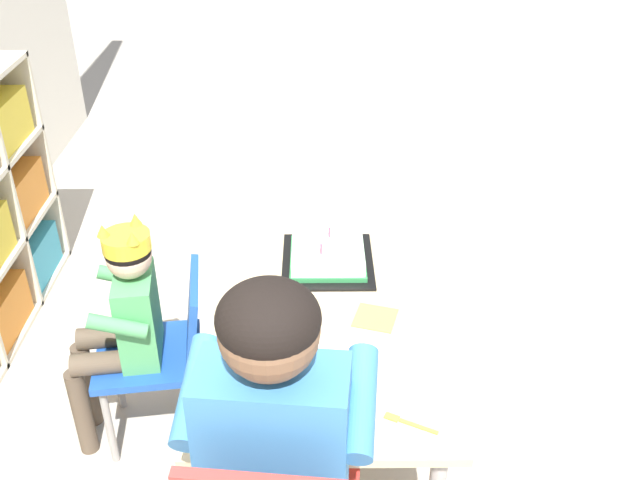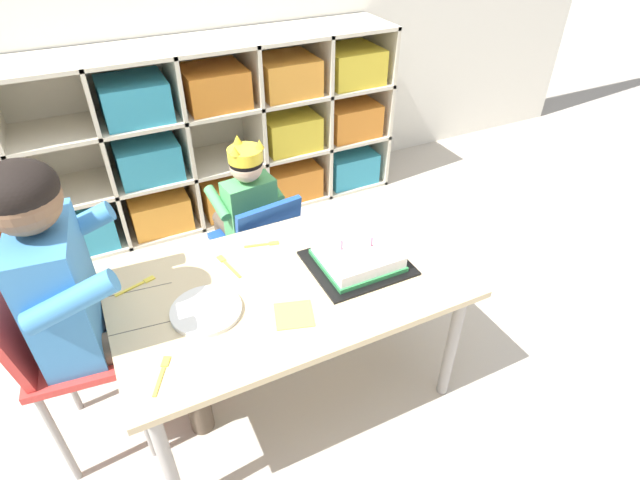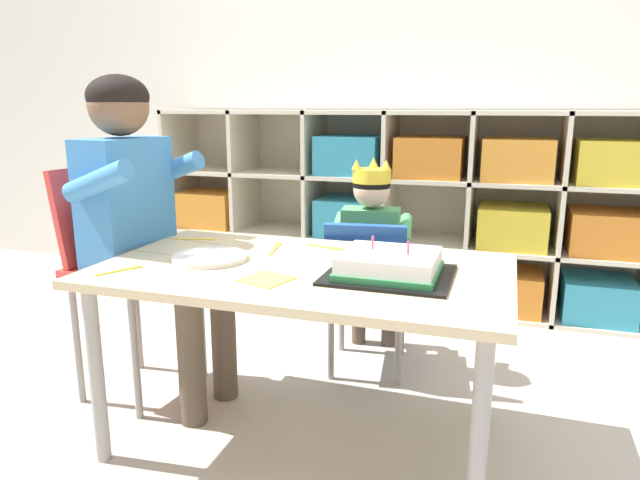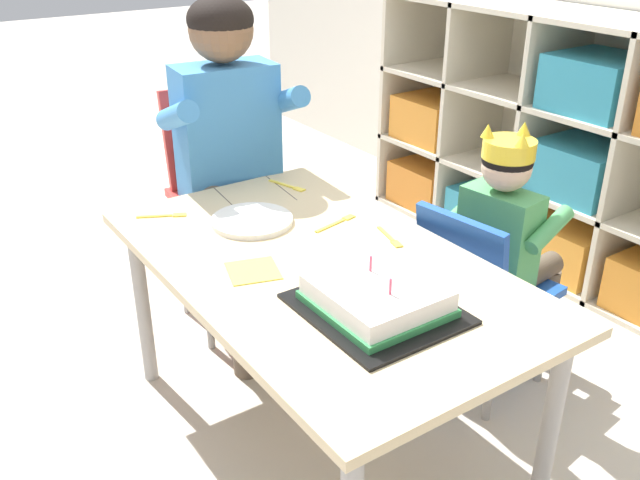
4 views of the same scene
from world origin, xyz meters
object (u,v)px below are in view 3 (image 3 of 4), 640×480
(activity_table, at_px, (304,285))
(fork_near_cake_tray, at_px, (327,247))
(birthday_cake_on_tray, at_px, (389,266))
(classroom_chair_adult_side, at_px, (117,256))
(adult_helper_seated, at_px, (141,203))
(fork_beside_plate_stack, at_px, (275,248))
(child_with_crown, at_px, (372,240))
(classroom_chair_blue, at_px, (368,285))
(fork_at_table_front_edge, at_px, (122,270))
(paper_plate_stack, at_px, (210,257))
(fork_by_napkin, at_px, (198,239))

(activity_table, xyz_separation_m, fork_near_cake_tray, (-0.00, 0.22, 0.06))
(birthday_cake_on_tray, bearing_deg, classroom_chair_adult_side, 172.22)
(adult_helper_seated, xyz_separation_m, fork_beside_plate_stack, (0.44, 0.07, -0.13))
(fork_beside_plate_stack, xyz_separation_m, fork_near_cake_tray, (0.15, 0.06, -0.00))
(child_with_crown, bearing_deg, classroom_chair_adult_side, 24.88)
(fork_beside_plate_stack, bearing_deg, classroom_chair_blue, 133.45)
(child_with_crown, xyz_separation_m, fork_at_table_front_edge, (-0.51, -0.80, 0.05))
(activity_table, bearing_deg, adult_helper_seated, 170.73)
(paper_plate_stack, distance_m, fork_by_napkin, 0.28)
(child_with_crown, bearing_deg, adult_helper_seated, 30.16)
(child_with_crown, bearing_deg, activity_table, 77.13)
(fork_beside_plate_stack, relative_size, fork_by_napkin, 1.08)
(fork_near_cake_tray, bearing_deg, classroom_chair_adult_side, 22.56)
(fork_at_table_front_edge, relative_size, fork_beside_plate_stack, 0.86)
(activity_table, height_order, adult_helper_seated, adult_helper_seated)
(classroom_chair_adult_side, relative_size, birthday_cake_on_tray, 2.40)
(paper_plate_stack, bearing_deg, fork_near_cake_tray, 40.89)
(fork_by_napkin, bearing_deg, fork_at_table_front_edge, 72.21)
(adult_helper_seated, xyz_separation_m, paper_plate_stack, (0.31, -0.12, -0.12))
(classroom_chair_adult_side, distance_m, fork_at_table_front_edge, 0.41)
(classroom_chair_adult_side, relative_size, paper_plate_stack, 3.60)
(classroom_chair_blue, xyz_separation_m, fork_by_napkin, (-0.52, -0.30, 0.20))
(adult_helper_seated, distance_m, birthday_cake_on_tray, 0.86)
(birthday_cake_on_tray, relative_size, fork_near_cake_tray, 2.62)
(child_with_crown, xyz_separation_m, adult_helper_seated, (-0.65, -0.50, 0.18))
(paper_plate_stack, height_order, fork_by_napkin, paper_plate_stack)
(classroom_chair_adult_side, relative_size, adult_helper_seated, 0.73)
(activity_table, xyz_separation_m, classroom_chair_adult_side, (-0.71, 0.11, -0.00))
(fork_near_cake_tray, bearing_deg, child_with_crown, -84.86)
(classroom_chair_blue, relative_size, paper_plate_stack, 2.72)
(classroom_chair_adult_side, distance_m, fork_by_napkin, 0.28)
(paper_plate_stack, bearing_deg, classroom_chair_adult_side, 162.80)
(activity_table, xyz_separation_m, child_with_crown, (0.06, 0.60, 0.00))
(fork_by_napkin, bearing_deg, child_with_crown, -158.57)
(classroom_chair_blue, relative_size, birthday_cake_on_tray, 1.81)
(adult_helper_seated, distance_m, fork_at_table_front_edge, 0.35)
(activity_table, xyz_separation_m, adult_helper_seated, (-0.59, 0.10, 0.19))
(activity_table, height_order, classroom_chair_blue, classroom_chair_blue)
(classroom_chair_adult_side, distance_m, paper_plate_stack, 0.46)
(classroom_chair_adult_side, bearing_deg, birthday_cake_on_tray, -91.65)
(classroom_chair_blue, relative_size, adult_helper_seated, 0.55)
(classroom_chair_blue, bearing_deg, child_with_crown, -90.71)
(child_with_crown, distance_m, fork_at_table_front_edge, 0.95)
(classroom_chair_adult_side, xyz_separation_m, birthday_cake_on_tray, (0.96, -0.13, 0.09))
(fork_beside_plate_stack, bearing_deg, child_with_crown, 141.81)
(birthday_cake_on_tray, bearing_deg, fork_near_cake_tray, 135.65)
(classroom_chair_adult_side, xyz_separation_m, adult_helper_seated, (0.12, -0.01, 0.19))
(activity_table, xyz_separation_m, paper_plate_stack, (-0.28, -0.02, 0.06))
(birthday_cake_on_tray, distance_m, fork_near_cake_tray, 0.35)
(adult_helper_seated, bearing_deg, classroom_chair_blue, -52.93)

